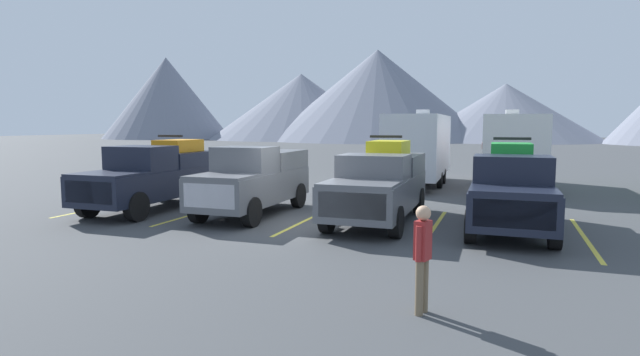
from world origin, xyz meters
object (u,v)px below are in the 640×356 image
pickup_truck_a (156,174)px  pickup_truck_b (255,179)px  camper_trailer_a (419,145)px  person_a (423,252)px  pickup_truck_c (380,182)px  camper_trailer_b (512,147)px  pickup_truck_d (511,188)px

pickup_truck_a → pickup_truck_b: (3.75, 0.26, -0.04)m
pickup_truck_a → camper_trailer_a: 12.77m
person_a → pickup_truck_a: bearing=146.7°
pickup_truck_a → camper_trailer_a: size_ratio=0.67×
pickup_truck_c → camper_trailer_b: size_ratio=0.66×
pickup_truck_a → pickup_truck_d: 11.72m
camper_trailer_a → person_a: camper_trailer_a is taller
pickup_truck_c → pickup_truck_d: pickup_truck_c is taller
camper_trailer_b → person_a: bearing=-94.9°
camper_trailer_a → pickup_truck_b: bearing=-111.0°
pickup_truck_a → pickup_truck_b: pickup_truck_a is taller
pickup_truck_a → person_a: pickup_truck_a is taller
camper_trailer_a → camper_trailer_b: (4.25, 0.31, -0.02)m
pickup_truck_a → camper_trailer_b: (11.83, 10.55, 0.73)m
pickup_truck_a → pickup_truck_b: size_ratio=1.09×
pickup_truck_a → camper_trailer_b: bearing=41.7°
pickup_truck_d → pickup_truck_a: bearing=-177.4°
pickup_truck_a → pickup_truck_c: bearing=3.9°
pickup_truck_a → camper_trailer_b: 15.87m
pickup_truck_d → camper_trailer_a: 10.58m
pickup_truck_a → person_a: bearing=-33.3°
pickup_truck_b → pickup_truck_d: bearing=1.9°
pickup_truck_a → pickup_truck_d: size_ratio=1.06×
pickup_truck_b → person_a: 9.66m
pickup_truck_a → camper_trailer_b: size_ratio=0.66×
pickup_truck_b → person_a: pickup_truck_b is taller
pickup_truck_c → pickup_truck_b: bearing=-176.3°
pickup_truck_c → person_a: 7.73m
camper_trailer_b → pickup_truck_c: bearing=-111.3°
pickup_truck_c → camper_trailer_b: camper_trailer_b is taller
camper_trailer_b → person_a: size_ratio=5.16×
pickup_truck_c → person_a: pickup_truck_c is taller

